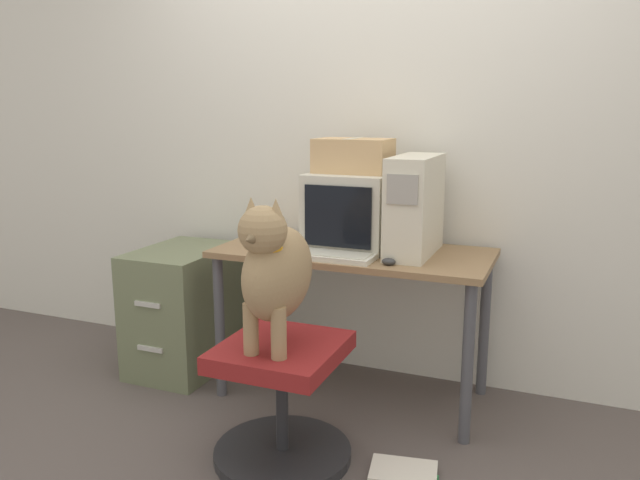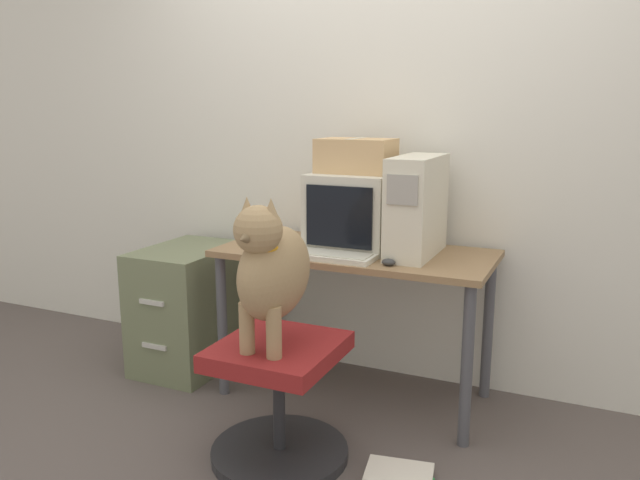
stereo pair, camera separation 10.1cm
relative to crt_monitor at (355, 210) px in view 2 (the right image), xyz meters
name	(u,v)px [view 2 (the right image)]	position (x,y,z in m)	size (l,w,h in m)	color
ground_plane	(329,421)	(0.03, -0.38, -0.92)	(12.00, 12.00, 0.00)	#564C47
wall_back	(383,128)	(0.03, 0.29, 0.38)	(8.00, 0.05, 2.60)	silver
desk	(355,271)	(0.03, -0.07, -0.28)	(1.29, 0.61, 0.74)	olive
crt_monitor	(355,210)	(0.00, 0.00, 0.00)	(0.39, 0.42, 0.36)	beige
pc_tower	(417,206)	(0.31, -0.04, 0.05)	(0.18, 0.47, 0.45)	beige
keyboard	(328,256)	(-0.02, -0.28, -0.17)	(0.43, 0.16, 0.03)	beige
computer_mouse	(389,262)	(0.27, -0.29, -0.16)	(0.06, 0.05, 0.03)	#333333
office_chair	(279,397)	(-0.04, -0.73, -0.66)	(0.56, 0.56, 0.49)	#262628
dog	(272,268)	(-0.04, -0.77, -0.11)	(0.21, 0.47, 0.60)	#9E7F56
filing_cabinet	(189,308)	(-0.93, -0.10, -0.59)	(0.42, 0.61, 0.67)	#6B7251
cardboard_box	(356,156)	(0.00, 0.00, 0.26)	(0.35, 0.23, 0.16)	tan
book_stack_floor	(400,476)	(0.46, -0.69, -0.90)	(0.28, 0.23, 0.04)	#2D8C47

